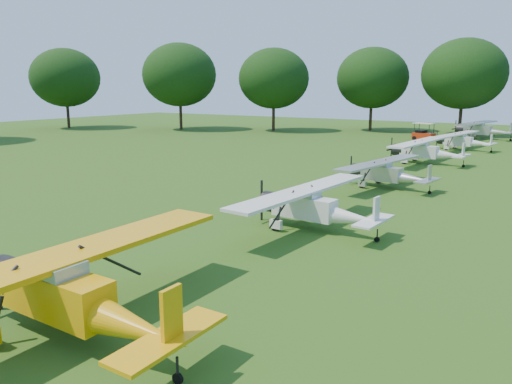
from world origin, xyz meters
TOP-DOWN VIEW (x-y plane):
  - ground at (0.00, 0.00)m, footprint 160.00×160.00m
  - tree_belt at (3.57, 0.16)m, footprint 137.36×130.27m
  - aircraft_2 at (0.77, -8.78)m, footprint 7.31×11.61m
  - aircraft_3 at (1.52, 3.76)m, footprint 6.35×10.12m
  - aircraft_4 at (1.27, 15.07)m, footprint 5.91×9.37m
  - aircraft_5 at (0.65, 27.07)m, footprint 6.55×10.44m
  - aircraft_6 at (1.54, 38.74)m, footprint 5.98×9.46m
  - aircraft_7 at (1.36, 51.94)m, footprint 7.20×11.39m
  - golf_cart at (-4.43, 46.67)m, footprint 2.73×2.01m

SIDE VIEW (x-z plane):
  - ground at x=0.00m, z-range 0.00..0.00m
  - golf_cart at x=-4.43m, z-range -0.35..1.76m
  - aircraft_4 at x=1.27m, z-range 0.16..1.99m
  - aircraft_6 at x=1.54m, z-range 0.16..2.02m
  - aircraft_3 at x=1.52m, z-range 0.17..2.16m
  - aircraft_5 at x=0.65m, z-range 0.17..2.22m
  - aircraft_7 at x=1.36m, z-range 0.19..2.43m
  - aircraft_2 at x=0.77m, z-range 0.19..2.49m
  - tree_belt at x=3.57m, z-range 0.77..15.29m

